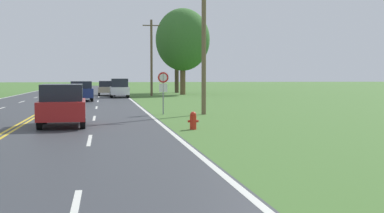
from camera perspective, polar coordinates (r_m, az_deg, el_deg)
fire_hydrant at (r=20.25m, az=0.12°, el=-1.49°), size 0.41×0.25×0.68m
traffic_sign at (r=28.26m, az=-3.09°, el=2.57°), size 0.60×0.10×2.26m
utility_pole_midground at (r=28.36m, az=1.27°, el=6.54°), size 1.80×0.24×7.01m
utility_pole_far at (r=55.99m, az=-4.35°, el=5.35°), size 1.80×0.24×7.92m
tree_left_verge at (r=59.81m, az=-1.00°, el=7.13°), size 6.02×6.02×9.59m
tree_behind_sign at (r=66.99m, az=-1.65°, el=6.91°), size 5.06×5.06×9.27m
car_red_suv_nearest at (r=22.08m, az=-13.65°, el=0.26°), size 1.92×3.99×1.70m
car_dark_blue_suv_approaching at (r=44.86m, az=-11.74°, el=1.69°), size 2.09×4.59×1.63m
car_white_suv_mid_near at (r=51.80m, az=-7.76°, el=2.00°), size 1.79×4.33×1.82m
car_champagne_suv_mid_far at (r=57.36m, az=-9.10°, el=2.01°), size 1.84×4.34×1.56m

